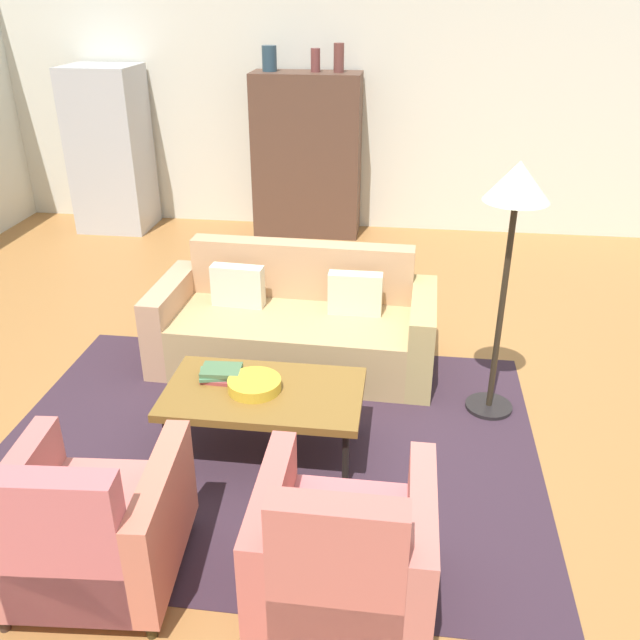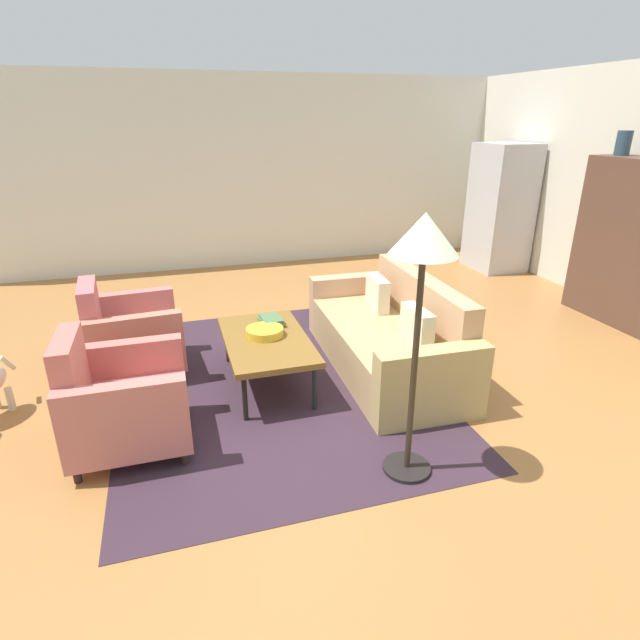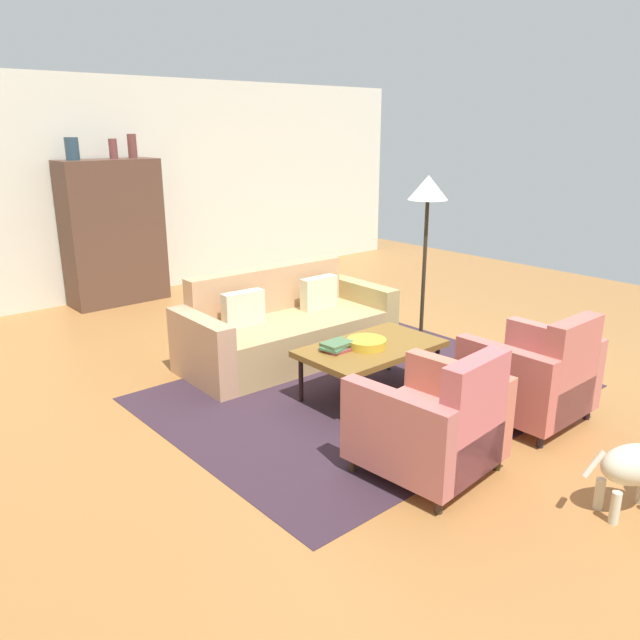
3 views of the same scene
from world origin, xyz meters
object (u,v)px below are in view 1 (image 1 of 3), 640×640
cabinet (307,156)px  refrigerator (111,150)px  couch (296,325)px  floor_lamp (515,207)px  coffee_table (264,395)px  vase_round (315,60)px  vase_tall (269,58)px  armchair_left (89,531)px  armchair_right (342,556)px  fruit_bowl (254,385)px  book_stack (222,373)px  vase_small (339,58)px

cabinet → refrigerator: 2.29m
couch → floor_lamp: floor_lamp is taller
coffee_table → vase_round: size_ratio=5.01×
vase_round → floor_lamp: vase_round is taller
vase_tall → armchair_left: bearing=-88.3°
armchair_right → cabinet: cabinet is taller
fruit_bowl → vase_tall: size_ratio=1.24×
armchair_left → vase_tall: bearing=87.2°
fruit_bowl → cabinet: size_ratio=0.18×
armchair_right → fruit_bowl: 1.34m
book_stack → cabinet: (-0.07, 4.11, 0.43)m
book_stack → vase_small: bearing=86.1°
vase_round → floor_lamp: bearing=-64.5°
refrigerator → fruit_bowl: bearing=-57.8°
book_stack → floor_lamp: 2.06m
vase_tall → refrigerator: (-1.89, -0.10, -1.01)m
fruit_bowl → vase_small: vase_small is taller
armchair_left → cabinet: size_ratio=0.49×
fruit_bowl → book_stack: 0.26m
armchair_right → refrigerator: bearing=121.7°
armchair_left → book_stack: bearing=71.9°
coffee_table → vase_round: (-0.26, 4.21, 1.52)m
armchair_left → armchair_right: 1.19m
book_stack → vase_small: vase_small is taller
vase_round → fruit_bowl: bearing=-87.2°
couch → armchair_left: bearing=77.4°
book_stack → coffee_table: bearing=-20.4°
cabinet → coffee_table: bearing=-85.2°
armchair_left → vase_round: bearing=81.9°
armchair_left → coffee_table: bearing=58.4°
vase_round → couch: bearing=-85.1°
couch → coffee_table: (-0.00, -1.19, 0.11)m
armchair_left → armchair_right: same height
cabinet → vase_small: vase_small is taller
vase_round → vase_small: (0.25, 0.00, 0.03)m
armchair_right → book_stack: armchair_right is taller
cabinet → refrigerator: bearing=-177.4°
couch → vase_tall: 3.52m
vase_tall → floor_lamp: size_ratio=0.15×
couch → armchair_left: (-0.60, -2.35, 0.06)m
cabinet → fruit_bowl: bearing=-85.9°
book_stack → vase_round: 4.35m
cabinet → couch: bearing=-83.2°
armchair_right → vase_tall: vase_tall is taller
fruit_bowl → vase_round: size_ratio=1.35×
armchair_left → vase_small: (0.59, 5.38, 1.60)m
coffee_table → vase_tall: (-0.76, 4.21, 1.53)m
refrigerator → floor_lamp: bearing=-40.2°
floor_lamp → couch: bearing=159.8°
cabinet → vase_round: 1.02m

